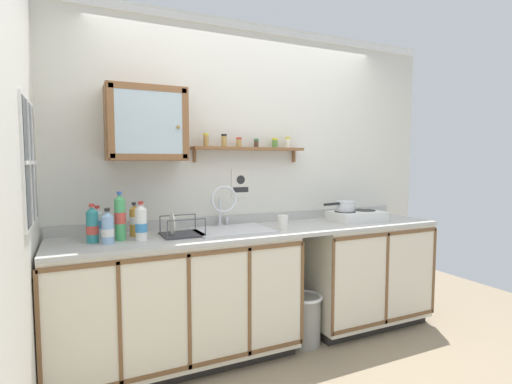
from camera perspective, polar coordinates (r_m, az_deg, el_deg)
floor at (r=3.02m, az=5.06°, el=-24.79°), size 6.13×6.13×0.00m
back_wall at (r=3.31m, az=-1.38°, el=1.91°), size 3.73×0.07×2.63m
side_wall_left at (r=2.06m, az=-32.36°, el=-0.71°), size 0.05×3.53×2.63m
lower_cabinet_run at (r=2.95m, az=-11.47°, el=-15.63°), size 1.74×0.62×0.92m
lower_cabinet_run_right at (r=3.70m, az=15.38°, el=-11.49°), size 1.12×0.62×0.92m
countertop at (r=3.05m, az=1.15°, el=-5.71°), size 3.09×0.64×0.03m
backsplash at (r=3.31m, az=-1.13°, el=-3.94°), size 3.09×0.02×0.08m
sink at (r=2.99m, az=-3.73°, el=-5.80°), size 0.57×0.48×0.45m
hot_plate_stove at (r=3.56m, az=14.65°, el=-3.43°), size 0.47×0.31×0.09m
saucepan at (r=3.49m, az=12.97°, el=-1.99°), size 0.33×0.16×0.09m
bottle_soda_green_0 at (r=2.74m, az=-19.45°, el=-3.57°), size 0.07×0.07×0.33m
bottle_juice_amber_1 at (r=2.86m, az=-17.55°, el=-4.03°), size 0.07×0.07×0.24m
bottle_water_clear_2 at (r=2.84m, az=-22.37°, el=-4.36°), size 0.08×0.08×0.23m
bottle_water_blue_3 at (r=2.67m, az=-21.07°, el=-5.02°), size 0.08×0.08×0.23m
bottle_opaque_white_4 at (r=2.71m, az=-16.62°, el=-4.43°), size 0.08×0.08×0.26m
bottle_detergent_teal_5 at (r=2.74m, az=-23.03°, el=-4.59°), size 0.08×0.08×0.25m
dish_rack at (r=2.82m, az=-11.07°, el=-5.84°), size 0.29×0.27×0.17m
mug at (r=3.03m, az=4.03°, el=-4.46°), size 0.08×0.12×0.11m
wall_cabinet at (r=2.91m, az=-15.91°, el=9.63°), size 0.56×0.30×0.52m
spice_shelf at (r=3.22m, az=-0.96°, el=6.62°), size 0.97×0.14×0.23m
warning_sign at (r=3.25m, az=-2.30°, el=1.26°), size 0.16×0.01×0.24m
window at (r=2.48m, az=-30.57°, el=3.77°), size 0.03×0.59×0.71m
trash_bin at (r=3.30m, az=7.17°, el=-18.06°), size 0.29×0.29×0.40m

